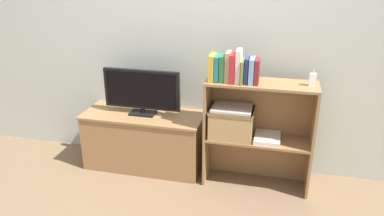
{
  "coord_description": "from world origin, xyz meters",
  "views": [
    {
      "loc": [
        0.67,
        -2.61,
        1.78
      ],
      "look_at": [
        0.0,
        0.14,
        0.63
      ],
      "focal_mm": 35.0,
      "sensor_mm": 36.0,
      "label": 1
    }
  ],
  "objects_px": {
    "tv_stand": "(144,140)",
    "book_mustard": "(212,67)",
    "laptop": "(232,108)",
    "magazine_stack": "(267,138)",
    "book_navy": "(247,70)",
    "book_crimson": "(233,68)",
    "book_tan": "(228,67)",
    "book_olive": "(243,71)",
    "book_ivory": "(239,66)",
    "baby_monitor": "(313,80)",
    "book_skyblue": "(252,71)",
    "book_teal": "(218,68)",
    "storage_basket_left": "(232,122)",
    "tv": "(142,91)",
    "book_maroon": "(257,71)",
    "book_forest": "(223,68)"
  },
  "relations": [
    {
      "from": "tv",
      "to": "baby_monitor",
      "type": "xyz_separation_m",
      "value": [
        1.37,
        -0.06,
        0.22
      ]
    },
    {
      "from": "book_teal",
      "to": "baby_monitor",
      "type": "height_order",
      "value": "book_teal"
    },
    {
      "from": "book_maroon",
      "to": "laptop",
      "type": "distance_m",
      "value": 0.37
    },
    {
      "from": "book_forest",
      "to": "baby_monitor",
      "type": "xyz_separation_m",
      "value": [
        0.66,
        0.04,
        -0.05
      ]
    },
    {
      "from": "book_navy",
      "to": "baby_monitor",
      "type": "height_order",
      "value": "book_navy"
    },
    {
      "from": "book_ivory",
      "to": "book_navy",
      "type": "relative_size",
      "value": 1.28
    },
    {
      "from": "tv_stand",
      "to": "storage_basket_left",
      "type": "height_order",
      "value": "storage_basket_left"
    },
    {
      "from": "book_navy",
      "to": "book_skyblue",
      "type": "xyz_separation_m",
      "value": [
        0.04,
        0.0,
        -0.0
      ]
    },
    {
      "from": "book_teal",
      "to": "storage_basket_left",
      "type": "xyz_separation_m",
      "value": [
        0.12,
        0.02,
        -0.44
      ]
    },
    {
      "from": "book_tan",
      "to": "book_crimson",
      "type": "distance_m",
      "value": 0.04
    },
    {
      "from": "book_ivory",
      "to": "book_maroon",
      "type": "xyz_separation_m",
      "value": [
        0.14,
        0.0,
        -0.03
      ]
    },
    {
      "from": "book_navy",
      "to": "book_crimson",
      "type": "bearing_deg",
      "value": 180.0
    },
    {
      "from": "book_ivory",
      "to": "storage_basket_left",
      "type": "bearing_deg",
      "value": 147.52
    },
    {
      "from": "storage_basket_left",
      "to": "book_skyblue",
      "type": "bearing_deg",
      "value": -9.92
    },
    {
      "from": "book_mustard",
      "to": "storage_basket_left",
      "type": "distance_m",
      "value": 0.48
    },
    {
      "from": "magazine_stack",
      "to": "tv_stand",
      "type": "bearing_deg",
      "value": 176.18
    },
    {
      "from": "book_crimson",
      "to": "book_ivory",
      "type": "relative_size",
      "value": 0.87
    },
    {
      "from": "tv_stand",
      "to": "book_skyblue",
      "type": "relative_size",
      "value": 5.43
    },
    {
      "from": "book_tan",
      "to": "book_maroon",
      "type": "height_order",
      "value": "book_tan"
    },
    {
      "from": "book_forest",
      "to": "book_ivory",
      "type": "distance_m",
      "value": 0.12
    },
    {
      "from": "tv",
      "to": "book_teal",
      "type": "relative_size",
      "value": 3.39
    },
    {
      "from": "book_tan",
      "to": "storage_basket_left",
      "type": "distance_m",
      "value": 0.46
    },
    {
      "from": "book_teal",
      "to": "storage_basket_left",
      "type": "relative_size",
      "value": 0.57
    },
    {
      "from": "tv_stand",
      "to": "magazine_stack",
      "type": "height_order",
      "value": "tv_stand"
    },
    {
      "from": "book_tan",
      "to": "book_teal",
      "type": "bearing_deg",
      "value": 180.0
    },
    {
      "from": "book_teal",
      "to": "baby_monitor",
      "type": "relative_size",
      "value": 1.57
    },
    {
      "from": "book_navy",
      "to": "baby_monitor",
      "type": "xyz_separation_m",
      "value": [
        0.48,
        0.04,
        -0.05
      ]
    },
    {
      "from": "book_mustard",
      "to": "magazine_stack",
      "type": "bearing_deg",
      "value": 3.69
    },
    {
      "from": "book_skyblue",
      "to": "laptop",
      "type": "bearing_deg",
      "value": 170.08
    },
    {
      "from": "book_navy",
      "to": "book_skyblue",
      "type": "distance_m",
      "value": 0.04
    },
    {
      "from": "laptop",
      "to": "magazine_stack",
      "type": "xyz_separation_m",
      "value": [
        0.29,
        0.01,
        -0.23
      ]
    },
    {
      "from": "book_tan",
      "to": "baby_monitor",
      "type": "height_order",
      "value": "book_tan"
    },
    {
      "from": "tv_stand",
      "to": "baby_monitor",
      "type": "height_order",
      "value": "baby_monitor"
    },
    {
      "from": "tv_stand",
      "to": "book_mustard",
      "type": "distance_m",
      "value": 0.98
    },
    {
      "from": "book_skyblue",
      "to": "book_maroon",
      "type": "relative_size",
      "value": 1.03
    },
    {
      "from": "baby_monitor",
      "to": "storage_basket_left",
      "type": "distance_m",
      "value": 0.7
    },
    {
      "from": "book_olive",
      "to": "magazine_stack",
      "type": "height_order",
      "value": "book_olive"
    },
    {
      "from": "tv",
      "to": "magazine_stack",
      "type": "bearing_deg",
      "value": -3.74
    },
    {
      "from": "tv_stand",
      "to": "book_olive",
      "type": "height_order",
      "value": "book_olive"
    },
    {
      "from": "book_teal",
      "to": "storage_basket_left",
      "type": "distance_m",
      "value": 0.46
    },
    {
      "from": "tv",
      "to": "book_forest",
      "type": "relative_size",
      "value": 3.33
    },
    {
      "from": "book_teal",
      "to": "magazine_stack",
      "type": "height_order",
      "value": "book_teal"
    },
    {
      "from": "book_tan",
      "to": "book_crimson",
      "type": "bearing_deg",
      "value": 0.0
    },
    {
      "from": "storage_basket_left",
      "to": "book_navy",
      "type": "bearing_deg",
      "value": -13.37
    },
    {
      "from": "storage_basket_left",
      "to": "book_maroon",
      "type": "bearing_deg",
      "value": -7.77
    },
    {
      "from": "book_crimson",
      "to": "laptop",
      "type": "distance_m",
      "value": 0.34
    },
    {
      "from": "storage_basket_left",
      "to": "baby_monitor",
      "type": "bearing_deg",
      "value": 1.48
    },
    {
      "from": "book_forest",
      "to": "laptop",
      "type": "distance_m",
      "value": 0.34
    },
    {
      "from": "laptop",
      "to": "magazine_stack",
      "type": "relative_size",
      "value": 1.27
    },
    {
      "from": "book_tan",
      "to": "book_olive",
      "type": "xyz_separation_m",
      "value": [
        0.11,
        0.0,
        -0.03
      ]
    }
  ]
}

